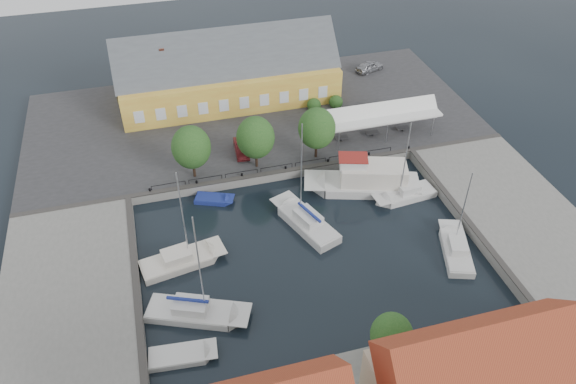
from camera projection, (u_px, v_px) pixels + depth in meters
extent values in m
plane|color=black|center=(304.00, 240.00, 55.36)|extent=(140.00, 140.00, 0.00)
cube|color=#2D2D30|center=(253.00, 119.00, 72.32)|extent=(56.00, 26.00, 1.00)
cube|color=slate|center=(70.00, 298.00, 48.96)|extent=(12.00, 24.00, 1.00)
cube|color=slate|center=(513.00, 211.00, 58.13)|extent=(12.00, 24.00, 1.00)
cube|color=#383533|center=(278.00, 172.00, 62.43)|extent=(56.00, 0.60, 0.12)
cube|color=#383533|center=(135.00, 281.00, 49.80)|extent=(0.60, 24.00, 0.12)
cube|color=#383533|center=(465.00, 216.00, 56.59)|extent=(0.60, 24.00, 0.12)
cylinder|color=black|center=(150.00, 190.00, 59.65)|extent=(0.24, 0.24, 0.40)
cylinder|color=black|center=(197.00, 182.00, 60.69)|extent=(0.24, 0.24, 0.40)
cylinder|color=black|center=(242.00, 175.00, 61.74)|extent=(0.24, 0.24, 0.40)
cylinder|color=black|center=(286.00, 168.00, 62.78)|extent=(0.24, 0.24, 0.40)
cylinder|color=black|center=(328.00, 161.00, 63.82)|extent=(0.24, 0.24, 0.40)
cylinder|color=black|center=(369.00, 154.00, 64.86)|extent=(0.24, 0.24, 0.40)
cylinder|color=black|center=(409.00, 148.00, 65.91)|extent=(0.24, 0.24, 0.40)
cube|color=gold|center=(229.00, 84.00, 73.93)|extent=(28.00, 10.00, 4.50)
cube|color=#474C51|center=(227.00, 59.00, 71.74)|extent=(28.56, 7.60, 7.60)
cube|color=gold|center=(149.00, 76.00, 76.67)|extent=(6.00, 6.00, 3.50)
cube|color=brown|center=(162.00, 53.00, 68.91)|extent=(0.60, 0.60, 1.20)
cube|color=white|center=(382.00, 115.00, 66.85)|extent=(14.00, 4.00, 0.25)
cylinder|color=silver|center=(339.00, 140.00, 65.09)|extent=(0.10, 0.10, 2.70)
cylinder|color=silver|center=(329.00, 124.00, 67.80)|extent=(0.10, 0.10, 2.70)
cylinder|color=silver|center=(387.00, 132.00, 66.34)|extent=(0.10, 0.10, 2.70)
cylinder|color=silver|center=(375.00, 117.00, 69.05)|extent=(0.10, 0.10, 2.70)
cylinder|color=silver|center=(433.00, 125.00, 67.60)|extent=(0.10, 0.10, 2.70)
cylinder|color=silver|center=(420.00, 110.00, 70.30)|extent=(0.10, 0.10, 2.70)
cylinder|color=black|center=(194.00, 169.00, 61.21)|extent=(0.30, 0.30, 2.10)
ellipsoid|color=#1B4A1A|center=(191.00, 147.00, 59.44)|extent=(4.20, 4.20, 4.83)
cylinder|color=black|center=(256.00, 159.00, 62.67)|extent=(0.30, 0.30, 2.10)
ellipsoid|color=#1B4A1A|center=(256.00, 138.00, 60.89)|extent=(4.20, 4.20, 4.83)
cylinder|color=black|center=(316.00, 149.00, 64.13)|extent=(0.30, 0.30, 2.10)
ellipsoid|color=#1B4A1A|center=(317.00, 128.00, 62.35)|extent=(4.20, 4.20, 4.83)
imported|color=#999AA0|center=(370.00, 66.00, 81.22)|extent=(4.76, 3.20, 1.50)
imported|color=#531317|center=(241.00, 148.00, 64.96)|extent=(1.72, 4.24, 1.37)
cube|color=silver|center=(309.00, 227.00, 56.65)|extent=(5.01, 7.66, 1.50)
cube|color=silver|center=(304.00, 217.00, 56.72)|extent=(5.41, 8.96, 0.08)
cube|color=silver|center=(308.00, 217.00, 55.98)|extent=(2.71, 3.32, 0.90)
cylinder|color=silver|center=(301.00, 172.00, 53.72)|extent=(0.12, 0.12, 10.75)
cube|color=navy|center=(309.00, 212.00, 55.40)|extent=(1.45, 3.44, 0.22)
cube|color=silver|center=(372.00, 188.00, 61.71)|extent=(10.92, 6.71, 1.80)
cube|color=silver|center=(361.00, 181.00, 61.15)|extent=(12.83, 7.17, 0.08)
cube|color=silver|center=(373.00, 174.00, 60.45)|extent=(7.69, 5.21, 2.20)
cube|color=silver|center=(353.00, 163.00, 59.63)|extent=(3.32, 2.85, 1.20)
cube|color=maroon|center=(353.00, 158.00, 59.22)|extent=(3.60, 3.04, 0.10)
cube|color=silver|center=(408.00, 196.00, 60.69)|extent=(5.88, 2.94, 1.30)
cube|color=silver|center=(403.00, 193.00, 60.06)|extent=(7.00, 2.96, 0.08)
cube|color=silver|center=(409.00, 188.00, 59.93)|extent=(2.42, 1.84, 0.90)
cylinder|color=silver|center=(405.00, 160.00, 57.19)|extent=(0.12, 0.12, 8.86)
cube|color=silver|center=(456.00, 255.00, 53.71)|extent=(4.15, 6.41, 1.30)
cube|color=silver|center=(456.00, 245.00, 53.85)|extent=(4.44, 7.51, 0.08)
cube|color=silver|center=(458.00, 245.00, 53.10)|extent=(2.29, 2.78, 0.90)
cylinder|color=silver|center=(463.00, 209.00, 51.61)|extent=(0.12, 0.12, 8.34)
cube|color=silver|center=(176.00, 265.00, 52.73)|extent=(6.89, 3.91, 1.30)
cube|color=silver|center=(184.00, 257.00, 52.58)|extent=(8.14, 4.03, 0.08)
cube|color=silver|center=(177.00, 255.00, 52.07)|extent=(2.89, 2.34, 0.90)
cylinder|color=silver|center=(183.00, 217.00, 49.71)|extent=(0.12, 0.12, 9.74)
cube|color=silver|center=(190.00, 314.00, 48.17)|extent=(7.74, 5.36, 1.30)
cube|color=silver|center=(199.00, 310.00, 47.65)|extent=(9.03, 5.81, 0.08)
cube|color=silver|center=(191.00, 306.00, 47.43)|extent=(3.40, 2.86, 0.90)
cylinder|color=silver|center=(200.00, 268.00, 44.28)|extent=(0.12, 0.12, 10.64)
cube|color=navy|center=(187.00, 300.00, 46.98)|extent=(3.42, 1.61, 0.22)
cube|color=silver|center=(177.00, 358.00, 44.78)|extent=(4.61, 2.50, 0.90)
cube|color=silver|center=(184.00, 353.00, 44.55)|extent=(5.48, 2.50, 0.08)
cube|color=navy|center=(211.00, 200.00, 60.14)|extent=(3.77, 2.85, 0.80)
cube|color=navy|center=(215.00, 197.00, 59.82)|extent=(4.36, 3.04, 0.08)
cube|color=#974020|center=(486.00, 370.00, 32.82)|extent=(12.36, 6.50, 6.50)
cube|color=brown|center=(445.00, 365.00, 31.16)|extent=(0.70, 0.70, 1.00)
cube|color=brown|center=(529.00, 344.00, 32.34)|extent=(0.60, 0.60, 0.80)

